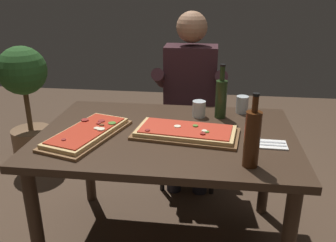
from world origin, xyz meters
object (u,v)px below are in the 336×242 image
pizza_rectangular_front (186,132)px  pizza_rectangular_left (87,133)px  tumbler_far_side (199,110)px  oil_bottle_amber (221,97)px  tumbler_near_camera (242,104)px  diner_chair (190,121)px  seated_diner (190,94)px  dining_table (167,148)px  potted_plant_corner (26,96)px  wine_bottle_dark (252,138)px

pizza_rectangular_front → pizza_rectangular_left: bearing=-170.9°
pizza_rectangular_front → tumbler_far_side: size_ratio=5.99×
pizza_rectangular_left → tumbler_far_side: size_ratio=5.94×
pizza_rectangular_left → oil_bottle_amber: size_ratio=1.79×
pizza_rectangular_left → tumbler_near_camera: tumbler_near_camera is taller
pizza_rectangular_left → tumbler_far_side: tumbler_far_side is taller
pizza_rectangular_front → diner_chair: (-0.03, 0.88, -0.27)m
pizza_rectangular_front → seated_diner: size_ratio=0.45×
dining_table → seated_diner: bearing=84.2°
tumbler_near_camera → seated_diner: 0.50m
tumbler_near_camera → tumbler_far_side: tumbler_near_camera is taller
potted_plant_corner → tumbler_near_camera: bearing=-18.5°
oil_bottle_amber → seated_diner: size_ratio=0.25×
wine_bottle_dark → pizza_rectangular_front: bearing=136.0°
wine_bottle_dark → diner_chair: size_ratio=0.39×
diner_chair → tumbler_near_camera: bearing=-53.0°
pizza_rectangular_front → potted_plant_corner: potted_plant_corner is taller
tumbler_far_side → seated_diner: size_ratio=0.07×
pizza_rectangular_front → pizza_rectangular_left: size_ratio=1.01×
dining_table → pizza_rectangular_front: pizza_rectangular_front is taller
diner_chair → tumbler_far_side: bearing=-81.4°
wine_bottle_dark → potted_plant_corner: size_ratio=0.33×
oil_bottle_amber → seated_diner: bearing=115.7°
pizza_rectangular_left → tumbler_near_camera: (0.85, 0.49, 0.03)m
tumbler_near_camera → diner_chair: (-0.35, 0.47, -0.31)m
pizza_rectangular_front → potted_plant_corner: 1.79m
pizza_rectangular_left → tumbler_far_side: (0.58, 0.39, 0.02)m
pizza_rectangular_left → potted_plant_corner: bearing=130.8°
wine_bottle_dark → seated_diner: (-0.35, 1.06, -0.13)m
tumbler_far_side → pizza_rectangular_front: bearing=-100.3°
dining_table → potted_plant_corner: 1.68m
pizza_rectangular_front → tumbler_far_side: (0.06, 0.30, 0.02)m
pizza_rectangular_front → diner_chair: bearing=92.1°
diner_chair → potted_plant_corner: size_ratio=0.85×
wine_bottle_dark → tumbler_far_side: size_ratio=3.45×
wine_bottle_dark → seated_diner: bearing=108.1°
wine_bottle_dark → tumbler_near_camera: size_ratio=3.18×
potted_plant_corner → wine_bottle_dark: bearing=-36.4°
tumbler_near_camera → seated_diner: (-0.35, 0.35, -0.05)m
pizza_rectangular_front → wine_bottle_dark: 0.45m
wine_bottle_dark → potted_plant_corner: 2.23m
seated_diner → dining_table: bearing=-95.8°
tumbler_far_side → seated_diner: 0.47m
dining_table → potted_plant_corner: size_ratio=1.37×
potted_plant_corner → seated_diner: bearing=-9.8°
tumbler_far_side → wine_bottle_dark: bearing=-66.8°
tumbler_near_camera → diner_chair: diner_chair is taller
pizza_rectangular_front → potted_plant_corner: (-1.47, 1.01, -0.17)m
pizza_rectangular_left → diner_chair: (0.49, 0.96, -0.27)m
wine_bottle_dark → tumbler_far_side: bearing=113.2°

